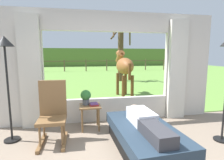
{
  "coord_description": "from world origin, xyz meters",
  "views": [
    {
      "loc": [
        -0.69,
        -1.85,
        1.58
      ],
      "look_at": [
        0.0,
        1.8,
        1.05
      ],
      "focal_mm": 28.46,
      "sensor_mm": 36.0,
      "label": 1
    }
  ],
  "objects_px": {
    "recliner_sofa": "(144,138)",
    "rocking_chair": "(53,112)",
    "floor_lamp_left": "(5,57)",
    "horse": "(124,66)",
    "side_table": "(90,110)",
    "pasture_tree": "(121,55)",
    "book_stack": "(94,104)",
    "potted_plant": "(86,96)",
    "reclining_person": "(146,121)"
  },
  "relations": [
    {
      "from": "rocking_chair",
      "to": "horse",
      "type": "distance_m",
      "value": 3.82
    },
    {
      "from": "potted_plant",
      "to": "book_stack",
      "type": "relative_size",
      "value": 1.74
    },
    {
      "from": "rocking_chair",
      "to": "side_table",
      "type": "relative_size",
      "value": 2.15
    },
    {
      "from": "pasture_tree",
      "to": "floor_lamp_left",
      "type": "bearing_deg",
      "value": -118.23
    },
    {
      "from": "recliner_sofa",
      "to": "side_table",
      "type": "xyz_separation_m",
      "value": [
        -0.82,
        1.04,
        0.21
      ]
    },
    {
      "from": "reclining_person",
      "to": "side_table",
      "type": "relative_size",
      "value": 2.76
    },
    {
      "from": "floor_lamp_left",
      "to": "pasture_tree",
      "type": "bearing_deg",
      "value": 61.77
    },
    {
      "from": "reclining_person",
      "to": "floor_lamp_left",
      "type": "relative_size",
      "value": 0.75
    },
    {
      "from": "reclining_person",
      "to": "potted_plant",
      "type": "xyz_separation_m",
      "value": [
        -0.9,
        1.15,
        0.18
      ]
    },
    {
      "from": "recliner_sofa",
      "to": "book_stack",
      "type": "height_order",
      "value": "book_stack"
    },
    {
      "from": "recliner_sofa",
      "to": "floor_lamp_left",
      "type": "distance_m",
      "value": 2.74
    },
    {
      "from": "rocking_chair",
      "to": "potted_plant",
      "type": "bearing_deg",
      "value": 38.37
    },
    {
      "from": "side_table",
      "to": "book_stack",
      "type": "relative_size",
      "value": 2.82
    },
    {
      "from": "rocking_chair",
      "to": "side_table",
      "type": "height_order",
      "value": "rocking_chair"
    },
    {
      "from": "rocking_chair",
      "to": "floor_lamp_left",
      "type": "relative_size",
      "value": 0.59
    },
    {
      "from": "floor_lamp_left",
      "to": "recliner_sofa",
      "type": "bearing_deg",
      "value": -18.59
    },
    {
      "from": "floor_lamp_left",
      "to": "pasture_tree",
      "type": "height_order",
      "value": "pasture_tree"
    },
    {
      "from": "floor_lamp_left",
      "to": "potted_plant",
      "type": "bearing_deg",
      "value": 13.46
    },
    {
      "from": "recliner_sofa",
      "to": "potted_plant",
      "type": "distance_m",
      "value": 1.5
    },
    {
      "from": "floor_lamp_left",
      "to": "horse",
      "type": "xyz_separation_m",
      "value": [
        2.89,
        2.95,
        -0.38
      ]
    },
    {
      "from": "horse",
      "to": "pasture_tree",
      "type": "xyz_separation_m",
      "value": [
        0.8,
        3.92,
        0.41
      ]
    },
    {
      "from": "side_table",
      "to": "horse",
      "type": "distance_m",
      "value": 3.13
    },
    {
      "from": "side_table",
      "to": "potted_plant",
      "type": "bearing_deg",
      "value": 143.13
    },
    {
      "from": "potted_plant",
      "to": "pasture_tree",
      "type": "xyz_separation_m",
      "value": [
        2.31,
        6.54,
        0.86
      ]
    },
    {
      "from": "recliner_sofa",
      "to": "floor_lamp_left",
      "type": "xyz_separation_m",
      "value": [
        -2.28,
        0.77,
        1.32
      ]
    },
    {
      "from": "pasture_tree",
      "to": "horse",
      "type": "bearing_deg",
      "value": -101.49
    },
    {
      "from": "side_table",
      "to": "pasture_tree",
      "type": "bearing_deg",
      "value": 71.34
    },
    {
      "from": "reclining_person",
      "to": "pasture_tree",
      "type": "xyz_separation_m",
      "value": [
        1.41,
        7.69,
        1.04
      ]
    },
    {
      "from": "rocking_chair",
      "to": "horse",
      "type": "height_order",
      "value": "horse"
    },
    {
      "from": "potted_plant",
      "to": "book_stack",
      "type": "distance_m",
      "value": 0.25
    },
    {
      "from": "horse",
      "to": "rocking_chair",
      "type": "bearing_deg",
      "value": -125.54
    },
    {
      "from": "recliner_sofa",
      "to": "rocking_chair",
      "type": "xyz_separation_m",
      "value": [
        -1.52,
        0.61,
        0.33
      ]
    },
    {
      "from": "recliner_sofa",
      "to": "side_table",
      "type": "bearing_deg",
      "value": 124.95
    },
    {
      "from": "side_table",
      "to": "horse",
      "type": "relative_size",
      "value": 0.29
    },
    {
      "from": "recliner_sofa",
      "to": "reclining_person",
      "type": "relative_size",
      "value": 1.22
    },
    {
      "from": "reclining_person",
      "to": "rocking_chair",
      "type": "relative_size",
      "value": 1.28
    },
    {
      "from": "rocking_chair",
      "to": "floor_lamp_left",
      "type": "height_order",
      "value": "floor_lamp_left"
    },
    {
      "from": "pasture_tree",
      "to": "side_table",
      "type": "bearing_deg",
      "value": -108.66
    },
    {
      "from": "horse",
      "to": "pasture_tree",
      "type": "bearing_deg",
      "value": 77.42
    },
    {
      "from": "floor_lamp_left",
      "to": "horse",
      "type": "height_order",
      "value": "floor_lamp_left"
    },
    {
      "from": "recliner_sofa",
      "to": "side_table",
      "type": "distance_m",
      "value": 1.34
    },
    {
      "from": "side_table",
      "to": "pasture_tree",
      "type": "relative_size",
      "value": 0.15
    },
    {
      "from": "floor_lamp_left",
      "to": "horse",
      "type": "bearing_deg",
      "value": 45.59
    },
    {
      "from": "rocking_chair",
      "to": "book_stack",
      "type": "distance_m",
      "value": 0.86
    },
    {
      "from": "side_table",
      "to": "potted_plant",
      "type": "distance_m",
      "value": 0.29
    },
    {
      "from": "recliner_sofa",
      "to": "book_stack",
      "type": "distance_m",
      "value": 1.27
    },
    {
      "from": "recliner_sofa",
      "to": "pasture_tree",
      "type": "height_order",
      "value": "pasture_tree"
    },
    {
      "from": "book_stack",
      "to": "reclining_person",
      "type": "bearing_deg",
      "value": -54.59
    },
    {
      "from": "rocking_chair",
      "to": "pasture_tree",
      "type": "height_order",
      "value": "pasture_tree"
    },
    {
      "from": "recliner_sofa",
      "to": "floor_lamp_left",
      "type": "relative_size",
      "value": 0.92
    }
  ]
}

